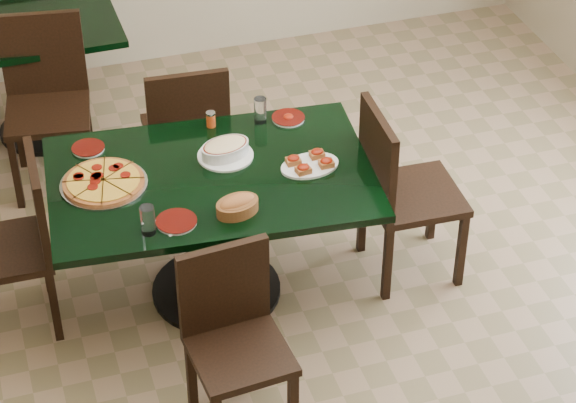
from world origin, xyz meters
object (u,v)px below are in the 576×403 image
object	(u,v)px
main_table	(212,205)
bruschetta_platter	(310,163)
chair_near	(233,330)
chair_far	(187,130)
back_table	(34,58)
chair_right	(398,185)
lasagna_casserole	(225,149)
pepperoni_pizza	(104,182)
back_chair_near	(46,92)
bread_basket	(237,205)
chair_left	(20,236)

from	to	relation	value
main_table	bruschetta_platter	world-z (taller)	bruschetta_platter
chair_near	chair_far	bearing A→B (deg)	79.11
main_table	chair_far	world-z (taller)	chair_far
back_table	bruschetta_platter	distance (m)	2.19
chair_right	lasagna_casserole	size ratio (longest dim) A/B	3.50
bruschetta_platter	back_table	bearing A→B (deg)	115.05
chair_far	pepperoni_pizza	world-z (taller)	chair_far
back_chair_near	pepperoni_pizza	xyz separation A→B (m)	(0.13, -1.23, 0.20)
lasagna_casserole	bread_basket	bearing A→B (deg)	-112.69
main_table	chair_right	size ratio (longest dim) A/B	1.65
lasagna_casserole	bruschetta_platter	distance (m)	0.42
chair_right	chair_left	distance (m)	1.88
chair_near	back_table	bearing A→B (deg)	96.72
chair_near	chair_left	distance (m)	1.22
chair_near	chair_right	bearing A→B (deg)	28.81
chair_near	main_table	bearing A→B (deg)	77.01
chair_far	main_table	bearing A→B (deg)	89.93
main_table	bread_basket	bearing A→B (deg)	-76.85
back_chair_near	chair_left	bearing A→B (deg)	-94.74
back_table	chair_right	world-z (taller)	chair_right
back_table	chair_near	world-z (taller)	chair_near
back_table	chair_far	xyz separation A→B (m)	(0.69, -1.04, 0.01)
chair_far	bread_basket	distance (m)	1.10
back_table	chair_left	xyz separation A→B (m)	(-0.29, -1.69, 0.00)
chair_right	lasagna_casserole	distance (m)	0.89
chair_near	lasagna_casserole	distance (m)	1.01
chair_far	back_chair_near	xyz separation A→B (m)	(-0.68, 0.56, 0.04)
chair_far	back_table	bearing A→B (deg)	-52.46
back_table	chair_near	distance (m)	2.65
chair_near	bruschetta_platter	xyz separation A→B (m)	(0.59, 0.73, 0.28)
chair_right	bread_basket	size ratio (longest dim) A/B	4.18
chair_far	chair_left	bearing A→B (deg)	37.44
back_table	chair_left	distance (m)	1.71
chair_left	pepperoni_pizza	bearing A→B (deg)	88.64
chair_left	bruschetta_platter	size ratio (longest dim) A/B	2.99
chair_left	chair_right	bearing A→B (deg)	84.91
back_chair_near	chair_right	bearing A→B (deg)	-33.05
pepperoni_pizza	bruschetta_platter	distance (m)	0.99
chair_far	chair_near	size ratio (longest dim) A/B	1.06
main_table	back_chair_near	xyz separation A→B (m)	(-0.63, 1.31, -0.00)
pepperoni_pizza	bruschetta_platter	xyz separation A→B (m)	(0.98, -0.15, 0.01)
pepperoni_pizza	bread_basket	world-z (taller)	bread_basket
bread_basket	pepperoni_pizza	bearing A→B (deg)	129.90
chair_right	pepperoni_pizza	size ratio (longest dim) A/B	2.37
back_table	pepperoni_pizza	xyz separation A→B (m)	(0.14, -1.71, 0.24)
pepperoni_pizza	lasagna_casserole	distance (m)	0.62
chair_right	back_table	bearing A→B (deg)	41.97
lasagna_casserole	bruschetta_platter	bearing A→B (deg)	-44.14
chair_far	chair_near	world-z (taller)	chair_far
chair_far	chair_near	distance (m)	1.57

